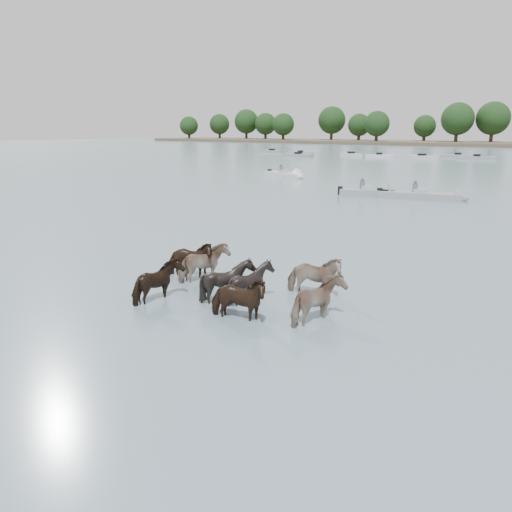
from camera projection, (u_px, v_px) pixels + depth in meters
The scene contains 7 objects.
ground at pixel (215, 286), 16.48m from camera, with size 400.00×400.00×0.00m, color slate.
shoreline at pixel (350, 142), 173.71m from camera, with size 160.00×30.00×1.00m, color #4C4233.
pony_herd at pixel (235, 282), 15.18m from camera, with size 7.39×4.71×1.48m.
motorboat_a at pixel (376, 193), 38.42m from camera, with size 4.68×3.27×1.92m.
motorboat_b at pixel (432, 196), 36.42m from camera, with size 6.41×2.89×1.92m.
motorboat_f at pixel (289, 175), 52.87m from camera, with size 5.61×3.09×1.92m.
treeline at pixel (358, 122), 171.42m from camera, with size 145.96×21.63×12.49m.
Camera 1 is at (10.45, -11.86, 4.92)m, focal length 36.07 mm.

